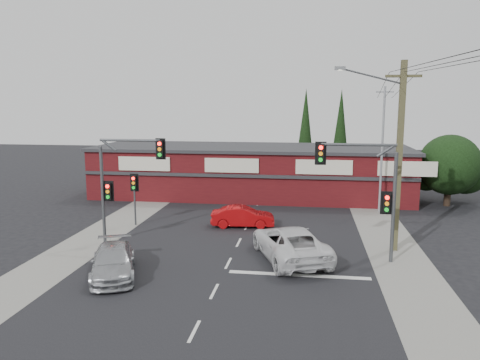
# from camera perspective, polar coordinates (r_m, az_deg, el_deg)

# --- Properties ---
(ground) EXTENTS (120.00, 120.00, 0.00)m
(ground) POSITION_cam_1_polar(r_m,az_deg,el_deg) (23.86, -1.29, -9.84)
(ground) COLOR black
(ground) RESTS_ON ground
(road_strip) EXTENTS (14.00, 70.00, 0.01)m
(road_strip) POSITION_cam_1_polar(r_m,az_deg,el_deg) (28.57, 0.39, -6.56)
(road_strip) COLOR black
(road_strip) RESTS_ON ground
(verge_left) EXTENTS (3.00, 70.00, 0.02)m
(verge_left) POSITION_cam_1_polar(r_m,az_deg,el_deg) (30.86, -15.53, -5.69)
(verge_left) COLOR gray
(verge_left) RESTS_ON ground
(verge_right) EXTENTS (3.00, 70.00, 0.02)m
(verge_right) POSITION_cam_1_polar(r_m,az_deg,el_deg) (28.71, 17.57, -6.92)
(verge_right) COLOR gray
(verge_right) RESTS_ON ground
(stop_line) EXTENTS (6.50, 0.35, 0.01)m
(stop_line) POSITION_cam_1_polar(r_m,az_deg,el_deg) (22.15, 7.20, -11.42)
(stop_line) COLOR silver
(stop_line) RESTS_ON ground
(white_suv) EXTENTS (4.74, 6.66, 1.69)m
(white_suv) POSITION_cam_1_polar(r_m,az_deg,el_deg) (24.04, 6.12, -7.63)
(white_suv) COLOR silver
(white_suv) RESTS_ON ground
(silver_suv) EXTENTS (3.44, 5.05, 1.36)m
(silver_suv) POSITION_cam_1_polar(r_m,az_deg,el_deg) (22.47, -15.21, -9.58)
(silver_suv) COLOR #A7AAAD
(silver_suv) RESTS_ON ground
(red_sedan) EXTENTS (4.14, 1.81, 1.32)m
(red_sedan) POSITION_cam_1_polar(r_m,az_deg,el_deg) (30.01, 0.33, -4.48)
(red_sedan) COLOR #B20A0D
(red_sedan) RESTS_ON ground
(lane_dashes) EXTENTS (0.12, 33.33, 0.01)m
(lane_dashes) POSITION_cam_1_polar(r_m,az_deg,el_deg) (21.88, -2.23, -11.62)
(lane_dashes) COLOR silver
(lane_dashes) RESTS_ON ground
(shop_building) EXTENTS (27.30, 8.40, 4.22)m
(shop_building) POSITION_cam_1_polar(r_m,az_deg,el_deg) (39.89, 1.33, 1.15)
(shop_building) COLOR #470E11
(shop_building) RESTS_ON ground
(tree_cluster) EXTENTS (5.90, 5.10, 5.50)m
(tree_cluster) POSITION_cam_1_polar(r_m,az_deg,el_deg) (39.52, 24.25, 1.35)
(tree_cluster) COLOR #2D2116
(tree_cluster) RESTS_ON ground
(conifer_near) EXTENTS (1.80, 1.80, 9.25)m
(conifer_near) POSITION_cam_1_polar(r_m,az_deg,el_deg) (46.27, 7.98, 6.36)
(conifer_near) COLOR #2D2116
(conifer_near) RESTS_ON ground
(conifer_far) EXTENTS (1.80, 1.80, 9.25)m
(conifer_far) POSITION_cam_1_polar(r_m,az_deg,el_deg) (48.38, 12.17, 6.37)
(conifer_far) COLOR #2D2116
(conifer_far) RESTS_ON ground
(traffic_mast_left) EXTENTS (3.77, 0.27, 5.97)m
(traffic_mast_left) POSITION_cam_1_polar(r_m,az_deg,el_deg) (26.56, -14.39, 0.59)
(traffic_mast_left) COLOR #47494C
(traffic_mast_left) RESTS_ON ground
(traffic_mast_right) EXTENTS (3.96, 0.27, 5.97)m
(traffic_mast_right) POSITION_cam_1_polar(r_m,az_deg,el_deg) (23.74, 15.66, -0.44)
(traffic_mast_right) COLOR #47494C
(traffic_mast_right) RESTS_ON ground
(pedestal_signal) EXTENTS (0.55, 0.27, 3.38)m
(pedestal_signal) POSITION_cam_1_polar(r_m,az_deg,el_deg) (30.76, -12.76, -1.05)
(pedestal_signal) COLOR #47494C
(pedestal_signal) RESTS_ON ground
(utility_pole) EXTENTS (4.38, 0.59, 10.00)m
(utility_pole) POSITION_cam_1_polar(r_m,az_deg,el_deg) (25.73, 18.57, 3.42)
(utility_pole) COLOR brown
(utility_pole) RESTS_ON ground
(steel_pole) EXTENTS (1.20, 0.16, 9.00)m
(steel_pole) POSITION_cam_1_polar(r_m,az_deg,el_deg) (34.75, 16.94, 3.78)
(steel_pole) COLOR gray
(steel_pole) RESTS_ON ground
(power_lines) EXTENTS (2.01, 29.00, 1.22)m
(power_lines) POSITION_cam_1_polar(r_m,az_deg,el_deg) (20.33, 22.18, 12.05)
(power_lines) COLOR black
(power_lines) RESTS_ON ground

